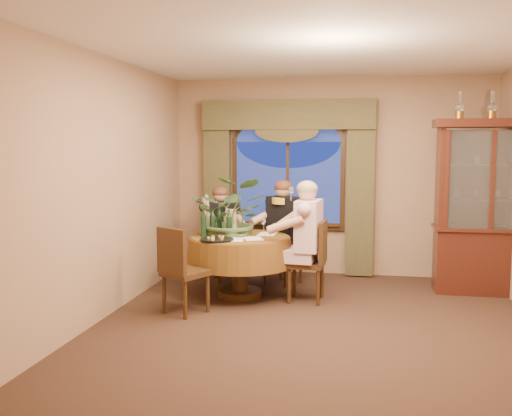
% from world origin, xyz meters
% --- Properties ---
extents(floor, '(5.00, 5.00, 0.00)m').
position_xyz_m(floor, '(0.00, 0.00, 0.00)').
color(floor, black).
rests_on(floor, ground).
extents(wall_back, '(4.50, 0.00, 4.50)m').
position_xyz_m(wall_back, '(0.00, 2.50, 1.40)').
color(wall_back, '#9A775C').
rests_on(wall_back, ground).
extents(ceiling, '(5.00, 5.00, 0.00)m').
position_xyz_m(ceiling, '(0.00, 0.00, 2.80)').
color(ceiling, white).
rests_on(ceiling, wall_back).
extents(window, '(1.62, 0.10, 1.32)m').
position_xyz_m(window, '(-0.60, 2.43, 1.30)').
color(window, navy).
rests_on(window, wall_back).
extents(arched_transom, '(1.60, 0.06, 0.44)m').
position_xyz_m(arched_transom, '(-0.60, 2.43, 2.08)').
color(arched_transom, navy).
rests_on(arched_transom, wall_back).
extents(drapery_left, '(0.38, 0.14, 2.32)m').
position_xyz_m(drapery_left, '(-1.63, 2.38, 1.18)').
color(drapery_left, '#413E23').
rests_on(drapery_left, floor).
extents(drapery_right, '(0.38, 0.14, 2.32)m').
position_xyz_m(drapery_right, '(0.43, 2.38, 1.18)').
color(drapery_right, '#413E23').
rests_on(drapery_right, floor).
extents(swag_valance, '(2.45, 0.16, 0.42)m').
position_xyz_m(swag_valance, '(-0.60, 2.35, 2.28)').
color(swag_valance, '#413E23').
rests_on(swag_valance, wall_back).
extents(dining_table, '(1.52, 1.52, 0.75)m').
position_xyz_m(dining_table, '(-1.00, 1.01, 0.38)').
color(dining_table, maroon).
rests_on(dining_table, floor).
extents(china_cabinet, '(1.34, 0.53, 2.17)m').
position_xyz_m(china_cabinet, '(1.99, 1.75, 1.09)').
color(china_cabinet, '#321611').
rests_on(china_cabinet, floor).
extents(oil_lamp_left, '(0.11, 0.11, 0.34)m').
position_xyz_m(oil_lamp_left, '(1.62, 1.75, 2.34)').
color(oil_lamp_left, '#A5722D').
rests_on(oil_lamp_left, china_cabinet).
extents(oil_lamp_center, '(0.11, 0.11, 0.34)m').
position_xyz_m(oil_lamp_center, '(1.99, 1.75, 2.34)').
color(oil_lamp_center, '#A5722D').
rests_on(oil_lamp_center, china_cabinet).
extents(chair_right, '(0.45, 0.45, 0.96)m').
position_xyz_m(chair_right, '(-0.18, 0.95, 0.48)').
color(chair_right, black).
rests_on(chair_right, floor).
extents(chair_back_right, '(0.57, 0.57, 0.96)m').
position_xyz_m(chair_back_right, '(-0.57, 1.75, 0.48)').
color(chair_back_right, black).
rests_on(chair_back_right, floor).
extents(chair_back, '(0.55, 0.55, 0.96)m').
position_xyz_m(chair_back, '(-1.31, 1.79, 0.48)').
color(chair_back, black).
rests_on(chair_back, floor).
extents(chair_front_left, '(0.57, 0.57, 0.96)m').
position_xyz_m(chair_front_left, '(-1.44, 0.22, 0.48)').
color(chair_front_left, black).
rests_on(chair_front_left, floor).
extents(person_pink, '(0.53, 0.57, 1.45)m').
position_xyz_m(person_pink, '(-0.15, 0.91, 0.72)').
color(person_pink, beige).
rests_on(person_pink, floor).
extents(person_back, '(0.62, 0.60, 1.30)m').
position_xyz_m(person_back, '(-1.44, 1.79, 0.65)').
color(person_back, black).
rests_on(person_back, floor).
extents(person_scarf, '(0.67, 0.66, 1.40)m').
position_xyz_m(person_scarf, '(-0.55, 1.72, 0.70)').
color(person_scarf, black).
rests_on(person_scarf, floor).
extents(stoneware_vase, '(0.17, 0.17, 0.31)m').
position_xyz_m(stoneware_vase, '(-1.13, 1.11, 0.91)').
color(stoneware_vase, '#9E8B66').
rests_on(stoneware_vase, dining_table).
extents(centerpiece_plant, '(0.95, 1.05, 0.82)m').
position_xyz_m(centerpiece_plant, '(-1.12, 1.13, 1.36)').
color(centerpiece_plant, '#405E35').
rests_on(centerpiece_plant, dining_table).
extents(olive_bowl, '(0.15, 0.15, 0.05)m').
position_xyz_m(olive_bowl, '(-0.98, 0.94, 0.77)').
color(olive_bowl, '#526135').
rests_on(olive_bowl, dining_table).
extents(cheese_platter, '(0.39, 0.39, 0.02)m').
position_xyz_m(cheese_platter, '(-1.19, 0.64, 0.76)').
color(cheese_platter, black).
rests_on(cheese_platter, dining_table).
extents(wine_bottle_0, '(0.07, 0.07, 0.33)m').
position_xyz_m(wine_bottle_0, '(-1.12, 0.95, 0.92)').
color(wine_bottle_0, black).
rests_on(wine_bottle_0, dining_table).
extents(wine_bottle_1, '(0.07, 0.07, 0.33)m').
position_xyz_m(wine_bottle_1, '(-1.42, 1.11, 0.92)').
color(wine_bottle_1, tan).
rests_on(wine_bottle_1, dining_table).
extents(wine_bottle_2, '(0.07, 0.07, 0.33)m').
position_xyz_m(wine_bottle_2, '(-1.42, 0.89, 0.92)').
color(wine_bottle_2, black).
rests_on(wine_bottle_2, dining_table).
extents(wine_bottle_3, '(0.07, 0.07, 0.33)m').
position_xyz_m(wine_bottle_3, '(-1.18, 1.09, 0.92)').
color(wine_bottle_3, tan).
rests_on(wine_bottle_3, dining_table).
extents(wine_bottle_4, '(0.07, 0.07, 0.33)m').
position_xyz_m(wine_bottle_4, '(-1.30, 1.20, 0.92)').
color(wine_bottle_4, black).
rests_on(wine_bottle_4, dining_table).
extents(wine_bottle_5, '(0.07, 0.07, 0.33)m').
position_xyz_m(wine_bottle_5, '(-1.33, 0.97, 0.92)').
color(wine_bottle_5, black).
rests_on(wine_bottle_5, dining_table).
extents(tasting_paper_0, '(0.30, 0.36, 0.00)m').
position_xyz_m(tasting_paper_0, '(-0.80, 0.85, 0.75)').
color(tasting_paper_0, white).
rests_on(tasting_paper_0, dining_table).
extents(tasting_paper_1, '(0.22, 0.31, 0.00)m').
position_xyz_m(tasting_paper_1, '(-0.69, 1.21, 0.75)').
color(tasting_paper_1, white).
rests_on(tasting_paper_1, dining_table).
extents(tasting_paper_2, '(0.25, 0.33, 0.00)m').
position_xyz_m(tasting_paper_2, '(-1.00, 0.73, 0.75)').
color(tasting_paper_2, white).
rests_on(tasting_paper_2, dining_table).
extents(wine_glass_person_pink, '(0.07, 0.07, 0.18)m').
position_xyz_m(wine_glass_person_pink, '(-0.57, 0.96, 0.84)').
color(wine_glass_person_pink, silver).
rests_on(wine_glass_person_pink, dining_table).
extents(wine_glass_person_back, '(0.07, 0.07, 0.18)m').
position_xyz_m(wine_glass_person_back, '(-1.21, 1.38, 0.84)').
color(wine_glass_person_back, silver).
rests_on(wine_glass_person_back, dining_table).
extents(wine_glass_person_scarf, '(0.07, 0.07, 0.18)m').
position_xyz_m(wine_glass_person_scarf, '(-0.77, 1.37, 0.84)').
color(wine_glass_person_scarf, silver).
rests_on(wine_glass_person_scarf, dining_table).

